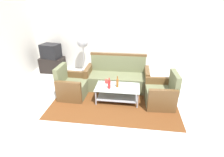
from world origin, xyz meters
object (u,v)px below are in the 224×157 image
Objects in this scene: bottle_brown at (117,83)px; armchair_left at (72,87)px; television at (51,51)px; cup at (107,81)px; tv_stand at (53,65)px; coffee_table at (117,92)px; couch at (117,78)px; pedestal_fan at (83,45)px; armchair_right at (161,94)px; bottle_red at (109,84)px.

armchair_left is at bearing 175.54° from bottle_brown.
television is at bearing 146.13° from bottle_brown.
cup is 0.12× the size of tv_stand.
coffee_table is 3.03m from television.
pedestal_fan is (-1.26, 0.97, 0.70)m from couch.
armchair_left is 1.06× the size of tv_stand.
armchair_right is at bearing 89.09° from armchair_left.
bottle_red is (1.03, -0.19, 0.23)m from armchair_left.
bottle_red is 2.90m from television.
pedestal_fan is at bearing 122.41° from bottle_red.
cup is 2.66m from television.
armchair_right is at bearing 3.91° from bottle_red.
cup is (-0.11, 0.27, -0.06)m from bottle_red.
armchair_right is 1.30m from bottle_red.
television is (-3.57, 1.68, 0.47)m from armchair_right.
bottle_brown reaches higher than cup.
bottle_red is (-0.19, -0.10, -0.01)m from bottle_brown.
bottle_brown is 0.44× the size of television.
pedestal_fan is at bearing 124.03° from cup.
bottle_brown is 2.23m from pedestal_fan.
couch reaches higher than cup.
bottle_red is at bearing -67.80° from cup.
television reaches higher than armchair_left.
tv_stand is (-2.29, 1.76, -0.26)m from bottle_red.
pedestal_fan reaches higher than cup.
armchair_left is 2.07m from television.
couch is 18.06× the size of cup.
couch is at bearing 82.58° from bottle_red.
armchair_right is 8.50× the size of cup.
armchair_left is at bearing -51.25° from tv_stand.
cup is at bearing 157.21° from television.
pedestal_fan reaches higher than bottle_brown.
couch is 6.43× the size of bottle_red.
armchair_left is 3.03× the size of bottle_red.
armchair_left is at bearing 169.35° from bottle_red.
armchair_left is at bearing 29.18° from couch.
television is at bearing -177.62° from pedestal_fan.
television is at bearing 145.62° from cup.
television reaches higher than couch.
armchair_right reaches higher than tv_stand.
cup is at bearing -55.97° from pedestal_fan.
tv_stand is (-2.18, 1.49, -0.20)m from cup.
bottle_brown is at bearing 95.75° from couch.
couch is 2.12× the size of armchair_left.
television is (-2.49, 1.66, 0.49)m from coffee_table.
armchair_right is 0.67× the size of pedestal_fan.
coffee_table is at bearing 157.83° from television.
television is (-2.18, 1.49, 0.30)m from cup.
television is at bearing -139.57° from armchair_left.
bottle_brown reaches higher than coffee_table.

